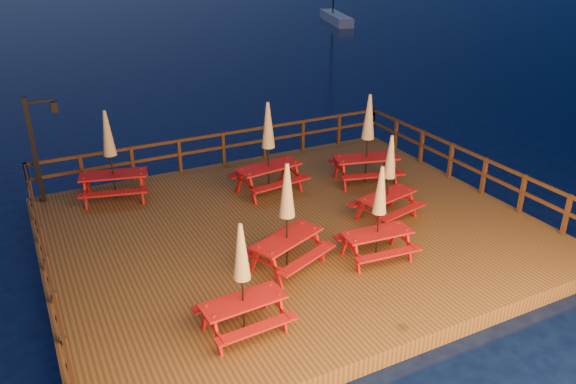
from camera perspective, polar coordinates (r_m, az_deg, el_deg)
name	(u,v)px	position (r m, az deg, el deg)	size (l,w,h in m)	color
ground	(292,240)	(14.69, 0.41, -4.91)	(500.00, 500.00, 0.00)	black
deck	(292,233)	(14.60, 0.41, -4.22)	(12.00, 10.00, 0.40)	#483217
deck_piles	(292,250)	(14.84, 0.41, -5.91)	(11.44, 9.44, 1.40)	#362311
railing	(263,175)	(15.62, -2.58, 1.69)	(11.80, 9.75, 1.10)	#362311
lamp_post	(38,140)	(16.68, -24.02, 4.84)	(0.85, 0.18, 3.00)	black
sailboat	(336,18)	(53.48, 4.87, 17.19)	(3.61, 7.75, 11.45)	white
picnic_table_0	(268,147)	(15.93, -2.01, 4.63)	(2.08, 1.80, 2.69)	maroon
picnic_table_1	(110,155)	(16.21, -17.60, 3.65)	(2.14, 1.91, 2.61)	maroon
picnic_table_2	(379,212)	(12.75, 9.23, -2.03)	(1.72, 1.46, 2.30)	maroon
picnic_table_3	(287,215)	(12.19, -0.10, -2.38)	(2.18, 2.01, 2.51)	maroon
picnic_table_4	(242,277)	(10.34, -4.67, -8.64)	(1.67, 1.40, 2.29)	maroon
picnic_table_5	(389,177)	(14.64, 10.21, 1.56)	(1.87, 1.65, 2.32)	maroon
picnic_table_6	(368,138)	(16.74, 8.09, 5.46)	(2.23, 1.99, 2.72)	maroon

